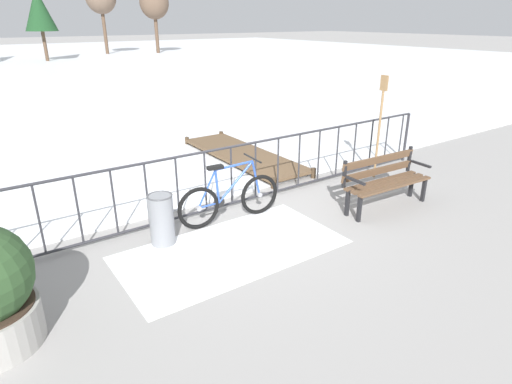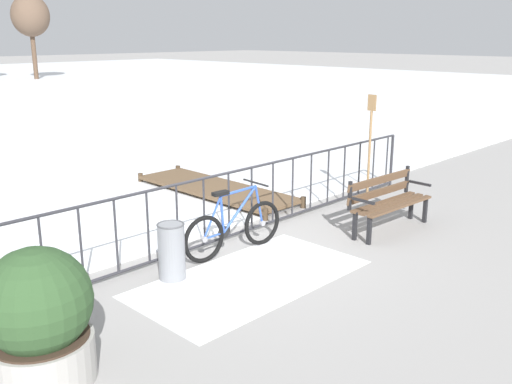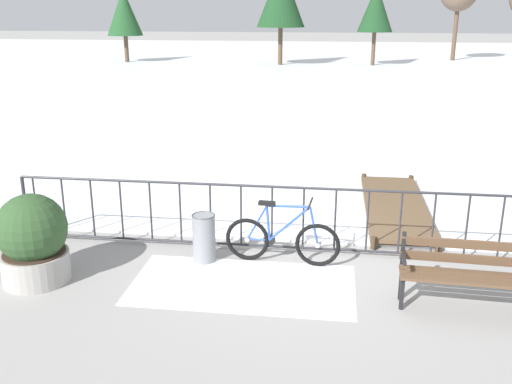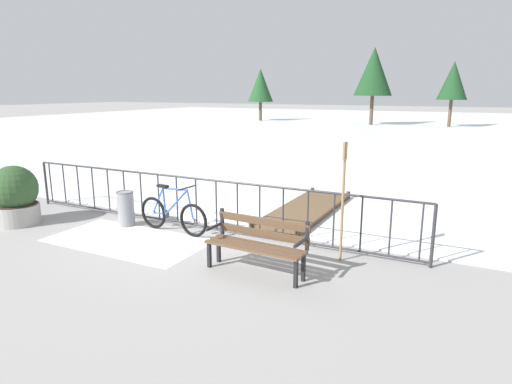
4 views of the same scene
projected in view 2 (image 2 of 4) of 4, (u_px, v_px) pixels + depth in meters
ground_plane at (229, 241)px, 8.58m from camera, size 160.00×160.00×0.00m
snow_patch at (251, 278)px, 7.25m from camera, size 3.05×1.59×0.01m
railing_fence at (229, 205)px, 8.43m from camera, size 9.06×0.06×1.07m
bicycle_near_railing at (234, 228)px, 8.00m from camera, size 1.71×0.52×0.97m
park_bench at (387, 198)px, 8.95m from camera, size 1.62×0.56×0.89m
planter_with_shrub at (39, 318)px, 4.96m from camera, size 0.96×0.96×1.25m
trash_bin at (172, 251)px, 7.15m from camera, size 0.35×0.35×0.73m
oar_upright at (370, 142)px, 10.19m from camera, size 0.04×0.16×1.98m
wooden_dock at (215, 188)px, 11.06m from camera, size 1.10×3.69×0.20m
tree_west_mid at (30, 16)px, 38.70m from camera, size 2.54×2.54×5.66m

